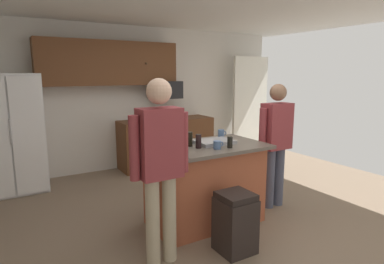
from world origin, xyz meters
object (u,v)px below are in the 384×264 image
(refrigerator, at_px, (10,134))
(kitchen_island, at_px, (205,184))
(tumbler_amber, at_px, (230,142))
(serving_tray, at_px, (215,142))
(mug_blue_stoneware, at_px, (221,134))
(mug_ceramic_white, at_px, (217,145))
(person_guest_by_door, at_px, (276,138))
(microwave_over_range, at_px, (165,90))
(glass_dark_ale, at_px, (189,139))
(glass_stout_tall, at_px, (198,141))
(person_guest_left, at_px, (160,160))
(trash_bin, at_px, (235,223))

(refrigerator, relative_size, kitchen_island, 1.24)
(tumbler_amber, xyz_separation_m, serving_tray, (-0.03, 0.26, -0.04))
(mug_blue_stoneware, relative_size, mug_ceramic_white, 0.98)
(person_guest_by_door, bearing_deg, mug_ceramic_white, 11.67)
(refrigerator, relative_size, person_guest_by_door, 1.08)
(microwave_over_range, xyz_separation_m, tumbler_amber, (-0.53, -2.71, -0.45))
(tumbler_amber, xyz_separation_m, mug_blue_stoneware, (0.24, 0.49, -0.01))
(person_guest_by_door, xyz_separation_m, glass_dark_ale, (-1.23, 0.13, 0.09))
(mug_ceramic_white, bearing_deg, refrigerator, 126.79)
(kitchen_island, relative_size, tumbler_amber, 11.22)
(glass_dark_ale, xyz_separation_m, glass_stout_tall, (0.03, -0.14, -0.00))
(person_guest_left, height_order, glass_stout_tall, person_guest_left)
(refrigerator, height_order, trash_bin, refrigerator)
(mug_blue_stoneware, bearing_deg, person_guest_left, -148.38)
(person_guest_by_door, bearing_deg, glass_dark_ale, -2.42)
(glass_dark_ale, height_order, mug_blue_stoneware, glass_dark_ale)
(glass_dark_ale, height_order, glass_stout_tall, glass_dark_ale)
(kitchen_island, xyz_separation_m, glass_stout_tall, (-0.14, -0.08, 0.54))
(microwave_over_range, distance_m, glass_stout_tall, 2.72)
(trash_bin, bearing_deg, refrigerator, 120.58)
(person_guest_left, bearing_deg, microwave_over_range, 31.41)
(refrigerator, distance_m, microwave_over_range, 2.66)
(mug_ceramic_white, bearing_deg, microwave_over_range, 75.69)
(person_guest_left, relative_size, mug_ceramic_white, 13.67)
(mug_ceramic_white, bearing_deg, person_guest_by_door, 8.09)
(tumbler_amber, height_order, mug_ceramic_white, tumbler_amber)
(person_guest_by_door, relative_size, serving_tray, 3.70)
(microwave_over_range, distance_m, trash_bin, 3.46)
(kitchen_island, bearing_deg, person_guest_left, -148.39)
(kitchen_island, height_order, person_guest_left, person_guest_left)
(glass_dark_ale, distance_m, tumbler_amber, 0.46)
(person_guest_left, relative_size, glass_dark_ale, 10.47)
(person_guest_left, height_order, trash_bin, person_guest_left)
(serving_tray, bearing_deg, mug_ceramic_white, -118.31)
(glass_stout_tall, distance_m, trash_bin, 0.95)
(refrigerator, bearing_deg, kitchen_island, -51.05)
(refrigerator, relative_size, mug_ceramic_white, 13.97)
(glass_stout_tall, relative_size, serving_tray, 0.36)
(person_guest_by_door, distance_m, glass_stout_tall, 1.20)
(microwave_over_range, bearing_deg, person_guest_by_door, -82.09)
(glass_dark_ale, bearing_deg, serving_tray, -7.30)
(refrigerator, distance_m, person_guest_left, 3.05)
(glass_dark_ale, xyz_separation_m, trash_bin, (0.08, -0.76, -0.72))
(mug_blue_stoneware, xyz_separation_m, glass_stout_tall, (-0.55, -0.33, 0.02))
(mug_ceramic_white, height_order, trash_bin, mug_ceramic_white)
(refrigerator, xyz_separation_m, person_guest_left, (1.09, -2.85, 0.12))
(tumbler_amber, bearing_deg, trash_bin, -120.07)
(person_guest_left, xyz_separation_m, mug_blue_stoneware, (1.21, 0.75, -0.00))
(refrigerator, relative_size, mug_blue_stoneware, 14.30)
(refrigerator, distance_m, person_guest_by_door, 3.81)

